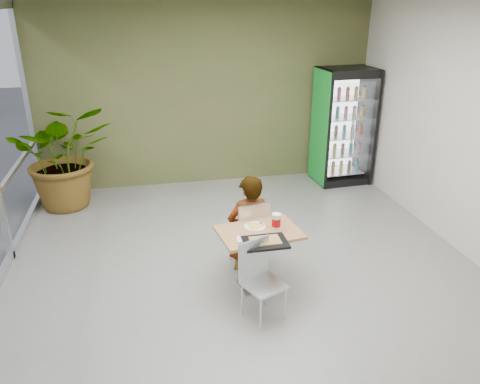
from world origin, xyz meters
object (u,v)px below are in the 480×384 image
cafeteria_tray (265,242)px  potted_plant (65,156)px  seated_woman (249,233)px  beverage_fridge (343,127)px  dining_table (259,247)px  chair_far (251,230)px  chair_near (259,273)px  soda_cup (276,222)px

cafeteria_tray → potted_plant: bearing=127.2°
seated_woman → beverage_fridge: beverage_fridge is taller
dining_table → chair_far: chair_far is taller
chair_near → potted_plant: (-2.38, 3.50, 0.35)m
chair_near → beverage_fridge: size_ratio=0.42×
chair_far → beverage_fridge: 3.64m
soda_cup → dining_table: bearing=-174.4°
potted_plant → chair_far: bearing=-45.6°
dining_table → chair_far: size_ratio=1.07×
dining_table → chair_near: size_ratio=1.15×
dining_table → potted_plant: (-2.51, 2.99, 0.33)m
chair_far → cafeteria_tray: size_ratio=1.94×
beverage_fridge → soda_cup: bearing=-128.1°
dining_table → seated_woman: bearing=91.5°
chair_near → potted_plant: 4.25m
dining_table → beverage_fridge: size_ratio=0.48×
seated_woman → soda_cup: (0.22, -0.46, 0.36)m
chair_far → seated_woman: bearing=-79.9°
chair_far → potted_plant: 3.60m
chair_far → beverage_fridge: (2.36, 2.73, 0.50)m
chair_near → potted_plant: bearing=100.8°
potted_plant → chair_near: bearing=-55.7°
chair_near → cafeteria_tray: 0.34m
cafeteria_tray → beverage_fridge: 4.20m
cafeteria_tray → potted_plant: potted_plant is taller
seated_woman → potted_plant: size_ratio=0.90×
potted_plant → beverage_fridge: bearing=1.9°
dining_table → beverage_fridge: bearing=53.2°
beverage_fridge → potted_plant: bearing=178.3°
chair_near → seated_woman: (0.11, 0.98, -0.04)m
dining_table → potted_plant: bearing=129.9°
cafeteria_tray → chair_near: bearing=-120.2°
chair_far → soda_cup: same height
chair_far → potted_plant: size_ratio=0.54×
chair_far → chair_near: (-0.13, -0.93, -0.04)m
seated_woman → chair_far: bearing=100.1°
seated_woman → potted_plant: 3.57m
seated_woman → beverage_fridge: bearing=-141.6°
chair_near → potted_plant: size_ratio=0.51×
dining_table → soda_cup: (0.21, 0.02, 0.31)m
cafeteria_tray → seated_woman: bearing=90.5°
soda_cup → potted_plant: potted_plant is taller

